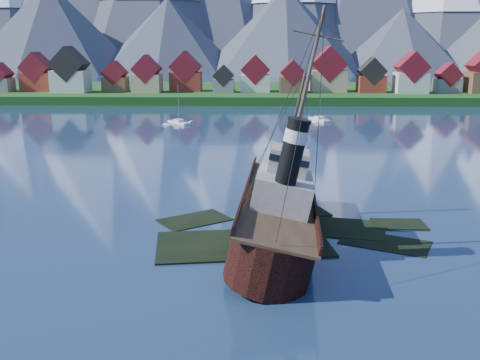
{
  "coord_description": "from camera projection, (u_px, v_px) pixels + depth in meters",
  "views": [
    {
      "loc": [
        -1.82,
        -54.6,
        20.29
      ],
      "look_at": [
        -3.57,
        6.0,
        5.0
      ],
      "focal_mm": 40.0,
      "sensor_mm": 36.0,
      "label": 1
    }
  ],
  "objects": [
    {
      "name": "sailboat_e",
      "position": [
        320.0,
        120.0,
        147.94
      ],
      "size": [
        5.36,
        9.27,
        10.51
      ],
      "rotation": [
        0.0,
        0.0,
        0.37
      ],
      "color": "silver",
      "rests_on": "ground"
    },
    {
      "name": "sailboat_c",
      "position": [
        179.0,
        123.0,
        142.23
      ],
      "size": [
        6.91,
        7.58,
        10.6
      ],
      "rotation": [
        0.0,
        0.0,
        0.71
      ],
      "color": "silver",
      "rests_on": "ground"
    },
    {
      "name": "shore_bank",
      "position": [
        260.0,
        96.0,
        222.6
      ],
      "size": [
        600.0,
        80.0,
        3.2
      ],
      "primitive_type": "cube",
      "color": "#143E11",
      "rests_on": "ground"
    },
    {
      "name": "shoal",
      "position": [
        287.0,
        235.0,
        59.95
      ],
      "size": [
        31.71,
        21.24,
        1.14
      ],
      "color": "black",
      "rests_on": "ground"
    },
    {
      "name": "ground",
      "position": [
        271.0,
        238.0,
        57.83
      ],
      "size": [
        1400.0,
        1400.0,
        0.0
      ],
      "primitive_type": "plane",
      "color": "#1B314E",
      "rests_on": "ground"
    },
    {
      "name": "town",
      "position": [
        174.0,
        76.0,
        204.06
      ],
      "size": [
        250.96,
        16.69,
        17.3
      ],
      "color": "maroon",
      "rests_on": "ground"
    },
    {
      "name": "seawall",
      "position": [
        261.0,
        106.0,
        185.77
      ],
      "size": [
        600.0,
        2.5,
        2.0
      ],
      "primitive_type": "cube",
      "color": "#3F3D38",
      "rests_on": "ground"
    },
    {
      "name": "tugboat_wreck",
      "position": [
        270.0,
        208.0,
        57.79
      ],
      "size": [
        7.51,
        32.35,
        25.63
      ],
      "rotation": [
        0.0,
        0.2,
        -0.07
      ],
      "color": "black",
      "rests_on": "ground"
    }
  ]
}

